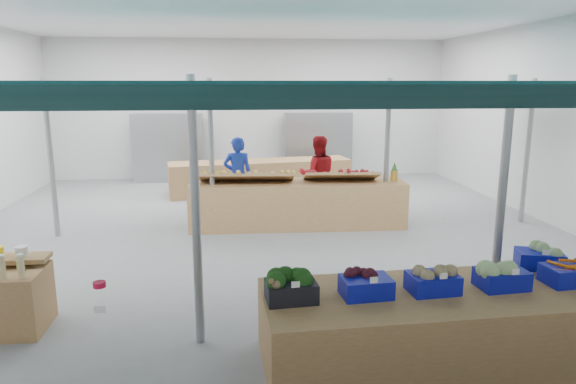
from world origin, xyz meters
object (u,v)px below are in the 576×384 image
vendor_left (238,176)px  vendor_right (318,174)px  fruit_counter (297,204)px  veg_counter (450,325)px

vendor_left → vendor_right: bearing=-178.0°
fruit_counter → vendor_right: (0.60, 1.10, 0.41)m
vendor_right → veg_counter: bearing=95.2°
veg_counter → fruit_counter: bearing=97.9°
fruit_counter → vendor_left: vendor_left is taller
veg_counter → vendor_right: size_ratio=2.28×
veg_counter → fruit_counter: fruit_counter is taller
vendor_right → vendor_left: bearing=2.0°
fruit_counter → vendor_right: vendor_right is taller
veg_counter → vendor_left: bearing=106.2°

